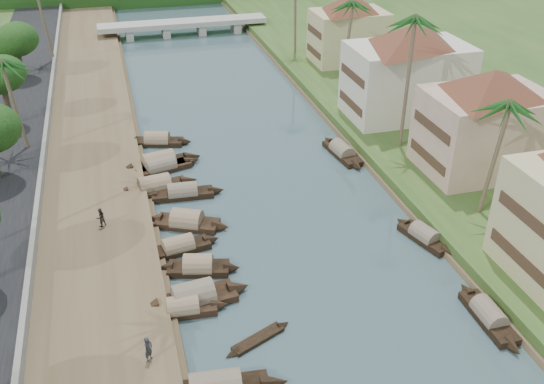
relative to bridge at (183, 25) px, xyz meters
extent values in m
plane|color=#3D555C|center=(0.00, -72.00, -1.72)|extent=(220.00, 220.00, 0.00)
cube|color=brown|center=(-16.00, -52.00, -1.32)|extent=(10.00, 180.00, 0.80)
cube|color=#2E4D1F|center=(19.00, -52.00, -1.12)|extent=(16.00, 180.00, 1.20)
cube|color=gray|center=(-20.20, -52.00, -0.37)|extent=(0.40, 180.00, 1.10)
cube|color=#A8A79D|center=(0.00, 0.00, 0.28)|extent=(28.00, 4.00, 0.80)
cube|color=#A8A79D|center=(-9.00, 0.00, -0.82)|extent=(1.20, 3.50, 1.80)
cube|color=#A8A79D|center=(-3.00, 0.00, -0.82)|extent=(1.20, 3.50, 1.80)
cube|color=#A8A79D|center=(3.00, 0.00, -0.82)|extent=(1.20, 3.50, 1.80)
cube|color=#A8A79D|center=(9.00, 0.00, -0.82)|extent=(1.20, 3.50, 1.80)
cube|color=#452E20|center=(12.95, -74.00, 1.48)|extent=(0.10, 6.40, 0.90)
cube|color=#452E20|center=(12.95, -74.00, 4.68)|extent=(0.10, 6.40, 0.90)
cube|color=beige|center=(20.00, -58.00, 3.23)|extent=(11.00, 8.00, 7.50)
pyramid|color=brown|center=(20.00, -58.00, 8.08)|extent=(14.11, 14.11, 2.20)
cube|color=#452E20|center=(14.45, -58.00, 1.35)|extent=(0.10, 6.40, 0.90)
cube|color=#452E20|center=(14.45, -58.00, 4.35)|extent=(0.10, 6.40, 0.90)
cube|color=beige|center=(19.00, -44.00, 3.48)|extent=(13.00, 8.00, 8.00)
pyramid|color=brown|center=(19.00, -44.00, 8.58)|extent=(15.59, 15.59, 2.20)
cube|color=#452E20|center=(12.45, -44.00, 1.48)|extent=(0.10, 6.40, 0.90)
cube|color=#452E20|center=(12.45, -44.00, 4.68)|extent=(0.10, 6.40, 0.90)
cube|color=#BCB77E|center=(20.00, -24.00, 2.98)|extent=(10.00, 7.00, 7.00)
pyramid|color=brown|center=(20.00, -24.00, 7.58)|extent=(12.62, 12.62, 2.20)
cube|color=#452E20|center=(14.95, -24.00, 1.23)|extent=(0.10, 5.60, 0.90)
cube|color=#452E20|center=(14.95, -24.00, 4.03)|extent=(0.10, 5.60, 0.90)
cone|color=black|center=(-5.68, -77.88, -1.44)|extent=(1.99, 1.98, 2.03)
cube|color=black|center=(-10.03, -69.88, -1.52)|extent=(4.68, 1.86, 0.70)
cone|color=black|center=(-7.48, -70.06, -1.44)|extent=(1.42, 1.49, 1.54)
cone|color=black|center=(-12.57, -69.71, -1.44)|extent=(1.42, 1.49, 1.54)
cylinder|color=#9B8362|center=(-10.03, -69.88, -1.14)|extent=(3.60, 1.85, 1.62)
cube|color=black|center=(-8.25, -65.49, -1.52)|extent=(4.90, 2.88, 0.70)
cone|color=black|center=(-5.78, -66.13, -1.44)|extent=(1.72, 1.89, 1.74)
cone|color=black|center=(-10.72, -64.84, -1.44)|extent=(1.72, 1.89, 1.74)
cylinder|color=#9B8362|center=(-8.25, -65.49, -1.14)|extent=(3.86, 2.67, 1.84)
cube|color=black|center=(-9.15, -69.00, -1.52)|extent=(6.23, 2.83, 0.70)
cone|color=black|center=(-5.83, -68.61, -1.44)|extent=(1.97, 2.13, 2.13)
cone|color=black|center=(-12.48, -69.38, -1.44)|extent=(1.97, 2.13, 2.13)
cylinder|color=gray|center=(-9.15, -69.00, -1.14)|extent=(4.83, 2.76, 2.24)
cube|color=black|center=(-9.36, -62.52, -1.52)|extent=(5.23, 2.42, 0.70)
cone|color=black|center=(-6.60, -62.04, -1.44)|extent=(1.67, 1.65, 1.59)
cone|color=black|center=(-12.12, -62.99, -1.44)|extent=(1.67, 1.65, 1.59)
cylinder|color=#9B8362|center=(-9.36, -62.52, -1.14)|extent=(4.07, 2.28, 1.65)
cube|color=black|center=(-8.15, -59.03, -1.52)|extent=(5.65, 4.11, 0.70)
cone|color=black|center=(-5.49, -60.32, -1.44)|extent=(2.19, 2.29, 1.95)
cone|color=black|center=(-10.81, -57.74, -1.44)|extent=(2.19, 2.29, 1.95)
cylinder|color=#9B8362|center=(-8.15, -59.03, -1.14)|extent=(4.56, 3.63, 2.06)
cube|color=black|center=(-7.82, -54.03, -1.52)|extent=(5.69, 2.03, 0.70)
cone|color=black|center=(-4.72, -54.24, -1.44)|extent=(1.69, 1.60, 1.68)
cone|color=black|center=(-10.92, -53.82, -1.44)|extent=(1.69, 1.60, 1.68)
cylinder|color=gray|center=(-7.82, -54.03, -1.14)|extent=(4.38, 2.01, 1.73)
cube|color=black|center=(-10.16, -52.27, -1.52)|extent=(6.25, 2.86, 0.70)
cone|color=black|center=(-6.85, -51.76, -1.44)|extent=(1.99, 2.02, 1.97)
cone|color=black|center=(-13.46, -52.77, -1.44)|extent=(1.99, 2.02, 1.97)
cylinder|color=#9B8362|center=(-10.16, -52.27, -1.14)|extent=(4.86, 2.72, 2.05)
cube|color=black|center=(-9.28, -47.67, -1.52)|extent=(6.80, 3.51, 0.70)
cone|color=black|center=(-5.75, -46.93, -1.44)|extent=(2.26, 2.35, 2.21)
cone|color=black|center=(-12.80, -48.41, -1.44)|extent=(2.26, 2.35, 2.21)
cylinder|color=#9B8362|center=(-9.28, -47.67, -1.14)|extent=(5.32, 3.28, 2.31)
cube|color=black|center=(-9.18, -48.49, -1.52)|extent=(6.24, 3.22, 0.70)
cone|color=black|center=(-5.97, -47.60, -1.44)|extent=(2.04, 1.90, 1.70)
cone|color=black|center=(-12.40, -49.38, -1.44)|extent=(2.04, 1.90, 1.70)
cylinder|color=gray|center=(-9.18, -48.49, -1.14)|extent=(4.89, 2.90, 1.74)
cube|color=black|center=(-8.86, -42.13, -1.52)|extent=(5.67, 3.16, 0.70)
cone|color=black|center=(-5.98, -42.95, -1.44)|extent=(1.93, 1.94, 1.75)
cone|color=black|center=(-11.75, -41.31, -1.44)|extent=(1.93, 1.94, 1.75)
cylinder|color=#9B8362|center=(-8.86, -42.13, -1.14)|extent=(4.46, 2.88, 1.82)
cube|color=black|center=(9.83, -76.11, -1.52)|extent=(1.61, 5.39, 0.70)
cone|color=black|center=(9.88, -73.12, -1.44)|extent=(1.40, 1.54, 1.54)
cone|color=black|center=(9.78, -79.09, -1.44)|extent=(1.40, 1.54, 1.54)
cylinder|color=gray|center=(9.83, -76.11, -1.14)|extent=(1.65, 4.13, 1.58)
cube|color=black|center=(10.20, -66.29, -1.52)|extent=(2.87, 5.12, 0.70)
cone|color=black|center=(9.43, -63.69, -1.44)|extent=(1.73, 1.74, 1.55)
cone|color=black|center=(10.97, -68.88, -1.44)|extent=(1.73, 1.74, 1.55)
cylinder|color=gray|center=(10.20, -66.29, -1.14)|extent=(2.60, 4.03, 1.61)
cube|color=black|center=(9.33, -49.95, -1.52)|extent=(2.38, 6.07, 0.70)
cone|color=black|center=(8.94, -46.69, -1.44)|extent=(1.71, 1.84, 1.71)
cone|color=black|center=(9.72, -53.21, -1.44)|extent=(1.71, 1.84, 1.71)
cylinder|color=gray|center=(9.33, -49.95, -1.14)|extent=(2.28, 4.69, 1.76)
cube|color=black|center=(-5.70, -73.80, -1.62)|extent=(3.84, 2.33, 0.35)
cone|color=black|center=(-3.73, -72.92, -1.62)|extent=(1.22, 1.17, 0.85)
cone|color=black|center=(-7.66, -74.68, -1.62)|extent=(1.22, 1.17, 0.85)
cube|color=black|center=(-9.70, -51.80, -1.62)|extent=(4.18, 1.18, 0.35)
cone|color=black|center=(-7.39, -51.60, -1.62)|extent=(1.10, 0.91, 0.83)
cone|color=black|center=(-12.02, -52.00, -1.62)|extent=(1.10, 0.91, 0.83)
cylinder|color=brown|center=(16.00, -65.07, 4.37)|extent=(1.30, 0.36, 9.78)
sphere|color=#1B531C|center=(16.00, -65.07, 9.07)|extent=(3.20, 3.20, 3.20)
cylinder|color=brown|center=(15.00, -51.57, 6.11)|extent=(0.46, 0.36, 13.28)
sphere|color=#1B531C|center=(15.00, -51.57, 12.49)|extent=(3.20, 3.20, 3.20)
cylinder|color=brown|center=(16.00, -32.94, 4.74)|extent=(1.15, 0.36, 10.52)
sphere|color=#1B531C|center=(16.00, -32.94, 9.79)|extent=(3.20, 3.20, 3.20)
cylinder|color=brown|center=(-22.00, -42.23, 4.20)|extent=(1.12, 0.36, 9.05)
sphere|color=#1B531C|center=(-22.00, -42.23, 8.55)|extent=(3.20, 3.20, 3.20)
cylinder|color=brown|center=(14.00, -18.22, 4.91)|extent=(0.53, 0.36, 10.86)
cylinder|color=brown|center=(-20.50, -13.07, 5.27)|extent=(1.19, 0.36, 11.18)
cylinder|color=#4B3D2B|center=(-24.00, -35.44, 1.55)|extent=(0.60, 0.60, 3.82)
ellipsoid|color=#16350E|center=(-24.00, -35.44, 5.20)|extent=(4.66, 4.66, 3.83)
cylinder|color=#4B3D2B|center=(-24.00, -19.53, 1.33)|extent=(0.60, 0.60, 3.38)
ellipsoid|color=#16350E|center=(-24.00, -19.53, 4.56)|extent=(5.11, 5.11, 4.20)
cylinder|color=#4B3D2B|center=(24.00, -40.39, 1.25)|extent=(0.60, 0.60, 3.62)
ellipsoid|color=#16350E|center=(24.00, -40.39, 4.71)|extent=(4.12, 4.12, 3.39)
imported|color=#2B2B34|center=(-12.69, -74.46, -0.05)|extent=(0.73, 0.76, 1.75)
imported|color=#332A24|center=(-15.08, -58.32, -0.10)|extent=(1.01, 0.96, 1.65)
camera|label=1|loc=(-12.60, -102.40, 26.47)|focal=40.00mm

